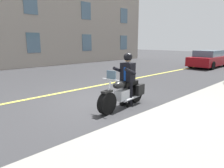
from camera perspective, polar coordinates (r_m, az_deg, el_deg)
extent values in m
plane|color=#333335|center=(6.99, -3.96, -5.12)|extent=(80.00, 80.00, 0.00)
cube|color=#E5DB4C|center=(8.58, -12.52, -2.10)|extent=(60.00, 0.16, 0.01)
cylinder|color=black|center=(5.71, -1.46, -5.62)|extent=(0.68, 0.29, 0.66)
cylinder|color=black|center=(6.92, 6.78, -2.52)|extent=(0.68, 0.29, 0.66)
cube|color=silver|center=(6.29, 3.21, -3.09)|extent=(0.59, 0.36, 0.32)
ellipsoid|color=black|center=(6.05, 2.15, -0.19)|extent=(0.59, 0.36, 0.24)
cube|color=black|center=(6.50, 5.02, 0.27)|extent=(0.73, 0.38, 0.12)
cube|color=black|center=(6.74, 8.18, -1.65)|extent=(0.41, 0.18, 0.36)
cube|color=black|center=(6.96, 5.06, -1.13)|extent=(0.41, 0.18, 0.36)
cylinder|color=silver|center=(5.65, -1.35, -2.96)|extent=(0.35, 0.10, 0.76)
cylinder|color=silver|center=(5.68, -0.34, 1.27)|extent=(0.12, 0.60, 0.04)
cube|color=black|center=(5.61, -1.48, -2.22)|extent=(0.38, 0.21, 0.06)
cylinder|color=silver|center=(6.49, 5.88, -4.13)|extent=(0.90, 0.21, 0.08)
cube|color=slate|center=(5.67, -0.21, 2.49)|extent=(0.09, 0.32, 0.28)
cylinder|color=black|center=(6.43, 5.37, -2.80)|extent=(0.14, 0.14, 0.84)
cube|color=black|center=(6.49, 5.01, -6.07)|extent=(0.27, 0.15, 0.10)
cylinder|color=black|center=(6.56, 3.61, -2.47)|extent=(0.14, 0.14, 0.84)
cube|color=black|center=(6.61, 3.27, -5.68)|extent=(0.27, 0.15, 0.10)
cube|color=black|center=(6.35, 4.58, 3.48)|extent=(0.37, 0.44, 0.60)
cube|color=navy|center=(6.23, 3.76, 2.95)|extent=(0.03, 0.07, 0.44)
cylinder|color=black|center=(6.07, 5.37, 3.65)|extent=(0.56, 0.18, 0.28)
cylinder|color=black|center=(6.32, 2.02, 4.03)|extent=(0.56, 0.18, 0.28)
sphere|color=tan|center=(6.30, 4.65, 7.35)|extent=(0.22, 0.22, 0.22)
sphere|color=black|center=(6.30, 4.66, 7.81)|extent=(0.28, 0.28, 0.28)
cube|color=maroon|center=(18.30, 26.27, 6.12)|extent=(4.60, 1.80, 0.70)
cube|color=slate|center=(18.07, 26.21, 7.82)|extent=(2.40, 1.60, 0.60)
cylinder|color=black|center=(19.97, 25.41, 5.94)|extent=(0.64, 0.22, 0.64)
cylinder|color=black|center=(17.31, 21.86, 5.46)|extent=(0.64, 0.22, 0.64)
cylinder|color=black|center=(16.67, 27.16, 4.77)|extent=(0.64, 0.22, 0.64)
cube|color=slate|center=(23.58, 3.41, 11.94)|extent=(1.10, 0.06, 1.60)
cube|color=slate|center=(20.03, -7.31, 11.83)|extent=(1.10, 0.06, 1.60)
cube|color=slate|center=(17.41, -21.85, 11.05)|extent=(1.10, 0.06, 1.60)
cube|color=slate|center=(23.76, 3.50, 19.19)|extent=(1.10, 0.06, 1.60)
cube|color=slate|center=(20.24, -7.55, 20.35)|extent=(1.10, 0.06, 1.60)
cube|color=slate|center=(17.66, -22.66, 20.80)|extent=(1.10, 0.06, 1.60)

